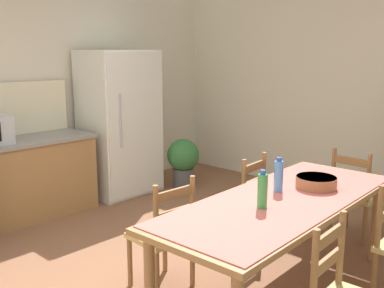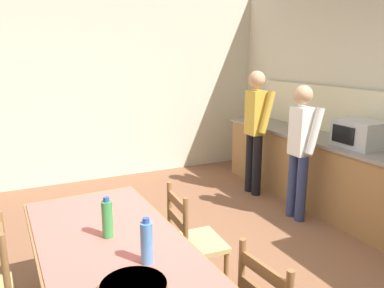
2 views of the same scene
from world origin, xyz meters
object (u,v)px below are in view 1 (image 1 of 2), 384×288
potted_plant (183,159)px  chair_head_end (355,195)px  chair_side_far_left (164,235)px  refrigerator (120,123)px  dining_table (282,208)px  bottle_near_centre (262,190)px  bottle_off_centre (279,176)px  serving_bowl (316,181)px  chair_side_far_right (241,202)px

potted_plant → chair_head_end: bearing=-91.5°
chair_head_end → chair_side_far_left: bearing=75.0°
refrigerator → chair_head_end: size_ratio=2.04×
dining_table → potted_plant: size_ratio=3.46×
bottle_near_centre → bottle_off_centre: bearing=17.5°
chair_side_far_left → chair_head_end: (1.97, -0.65, 0.00)m
chair_side_far_left → bottle_off_centre: bearing=140.8°
dining_table → bottle_near_centre: bottle_near_centre is taller
refrigerator → dining_table: size_ratio=0.80×
dining_table → chair_side_far_left: chair_side_far_left is taller
serving_bowl → chair_side_far_left: (-0.94, 0.76, -0.38)m
dining_table → serving_bowl: serving_bowl is taller
bottle_near_centre → chair_side_far_right: bearing=44.6°
dining_table → potted_plant: (1.49, 2.51, -0.31)m
potted_plant → dining_table: bearing=-120.8°
serving_bowl → potted_plant: (1.09, 2.56, -0.44)m
chair_side_far_right → refrigerator: bearing=-103.0°
bottle_off_centre → refrigerator: bearing=76.9°
serving_bowl → chair_side_far_right: chair_side_far_right is taller
dining_table → chair_side_far_left: bearing=127.4°
chair_side_far_left → potted_plant: chair_side_far_left is taller
serving_bowl → potted_plant: 2.82m
bottle_off_centre → chair_side_far_right: (0.38, 0.64, -0.46)m
chair_side_far_left → chair_head_end: size_ratio=1.00×
bottle_near_centre → chair_head_end: bearing=2.3°
potted_plant → bottle_near_centre: bearing=-125.2°
bottle_near_centre → serving_bowl: size_ratio=0.84×
refrigerator → bottle_off_centre: 2.90m
serving_bowl → chair_head_end: 1.10m
serving_bowl → chair_side_far_left: bearing=141.1°
bottle_near_centre → bottle_off_centre: (0.39, 0.12, 0.00)m
dining_table → chair_head_end: (1.43, 0.06, -0.26)m
potted_plant → serving_bowl: bearing=-113.1°
chair_side_far_right → chair_side_far_left: (-1.03, -0.04, 0.00)m
chair_side_far_left → potted_plant: size_ratio=1.36×
bottle_off_centre → chair_side_far_left: (-0.65, 0.60, -0.46)m
bottle_near_centre → refrigerator: bearing=70.4°
dining_table → bottle_near_centre: 0.35m
bottle_near_centre → chair_head_end: 1.78m
chair_head_end → dining_table: bearing=95.6°
dining_table → potted_plant: dining_table is taller
refrigerator → chair_side_far_left: 2.63m
dining_table → bottle_near_centre: (-0.28, -0.01, 0.20)m
refrigerator → bottle_near_centre: (-1.05, -2.95, -0.03)m
bottle_near_centre → chair_side_far_left: size_ratio=0.30×
refrigerator → chair_side_far_right: size_ratio=2.04×
chair_side_far_right → chair_head_end: same height
serving_bowl → chair_side_far_right: (0.09, 0.80, -0.38)m
dining_table → chair_side_far_left: size_ratio=2.54×
bottle_near_centre → chair_side_far_left: 0.89m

